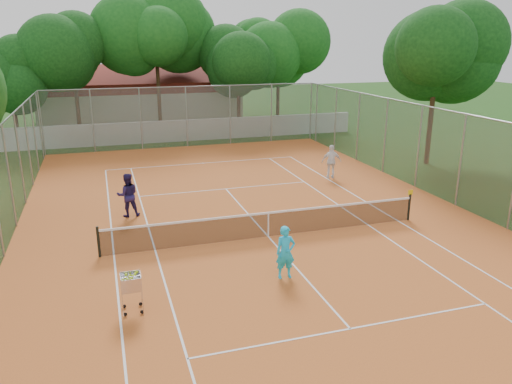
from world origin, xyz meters
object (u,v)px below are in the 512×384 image
object	(u,v)px
player_far_left	(128,195)
tennis_net	(268,224)
ball_hopper	(132,292)
clubhouse	(140,96)
player_far_right	(331,161)
player_near	(285,252)

from	to	relation	value
player_far_left	tennis_net	bearing A→B (deg)	139.72
ball_hopper	player_far_left	bearing A→B (deg)	97.55
tennis_net	clubhouse	world-z (taller)	clubhouse
player_far_right	player_near	bearing A→B (deg)	73.28
clubhouse	ball_hopper	size ratio (longest dim) A/B	14.18
clubhouse	player_near	distance (m)	32.30
clubhouse	player_far_left	xyz separation A→B (m)	(-2.73, -25.16, -1.28)
tennis_net	ball_hopper	size ratio (longest dim) A/B	10.27
player_far_right	tennis_net	bearing A→B (deg)	65.10
tennis_net	player_far_right	xyz separation A→B (m)	(5.75, 6.74, 0.38)
player_far_right	ball_hopper	world-z (taller)	player_far_right
player_far_left	ball_hopper	distance (m)	7.75
tennis_net	player_far_right	world-z (taller)	player_far_right
clubhouse	ball_hopper	xyz separation A→B (m)	(-3.13, -32.89, -1.60)
player_near	clubhouse	bearing A→B (deg)	96.36
player_near	player_far_right	distance (m)	11.81
tennis_net	clubhouse	xyz separation A→B (m)	(-2.00, 29.00, 1.69)
clubhouse	player_far_left	size ratio (longest dim) A/B	9.11
player_near	ball_hopper	world-z (taller)	player_near
player_far_left	player_far_right	size ratio (longest dim) A/B	1.03
player_near	player_far_right	world-z (taller)	player_far_right
player_near	ball_hopper	bearing A→B (deg)	-168.11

